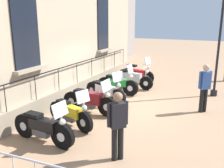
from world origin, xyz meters
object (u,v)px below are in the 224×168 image
at_px(motorcycle_black, 43,128).
at_px(motorcycle_yellow, 70,113).
at_px(motorcycle_white, 105,91).
at_px(pedestrian_walking, 118,122).
at_px(motorcycle_green, 118,84).
at_px(pedestrian_standing, 205,85).
at_px(motorcycle_maroon, 90,100).
at_px(lamppost, 222,14).
at_px(motorcycle_red, 137,74).
at_px(motorcycle_silver, 132,79).

bearing_deg(motorcycle_black, motorcycle_yellow, 87.58).
distance_m(motorcycle_white, pedestrian_walking, 4.26).
bearing_deg(pedestrian_walking, motorcycle_green, 113.64).
bearing_deg(motorcycle_black, pedestrian_walking, 1.92).
bearing_deg(pedestrian_standing, pedestrian_walking, -109.92).
distance_m(motorcycle_maroon, lamppost, 6.35).
distance_m(lamppost, pedestrian_standing, 3.33).
distance_m(motorcycle_white, lamppost, 5.64).
bearing_deg(motorcycle_yellow, motorcycle_maroon, 90.46).
bearing_deg(motorcycle_yellow, pedestrian_standing, 40.02).
bearing_deg(motorcycle_maroon, pedestrian_standing, 26.54).
bearing_deg(motorcycle_black, motorcycle_red, 89.25).
xyz_separation_m(motorcycle_yellow, lamppost, (3.86, 5.31, 3.01)).
height_order(motorcycle_black, motorcycle_green, motorcycle_green).
relative_size(motorcycle_yellow, motorcycle_white, 0.93).
height_order(motorcycle_white, motorcycle_silver, motorcycle_white).
distance_m(motorcycle_black, motorcycle_yellow, 1.21).
xyz_separation_m(motorcycle_black, motorcycle_maroon, (0.04, 2.44, 0.04)).
bearing_deg(pedestrian_standing, motorcycle_maroon, -153.46).
xyz_separation_m(motorcycle_black, motorcycle_green, (0.01, 4.99, 0.01)).
distance_m(motorcycle_green, motorcycle_red, 2.35).
bearing_deg(pedestrian_walking, pedestrian_standing, 70.08).
bearing_deg(motorcycle_silver, motorcycle_red, 95.98).
xyz_separation_m(motorcycle_green, lamppost, (3.90, 1.53, 3.00)).
bearing_deg(motorcycle_yellow, pedestrian_walking, -28.34).
distance_m(motorcycle_maroon, pedestrian_standing, 4.10).
distance_m(motorcycle_green, lamppost, 5.15).
bearing_deg(motorcycle_maroon, lamppost, 46.49).
bearing_deg(motorcycle_yellow, motorcycle_black, -92.42).
relative_size(motorcycle_green, motorcycle_red, 1.02).
bearing_deg(motorcycle_white, motorcycle_green, 90.40).
distance_m(motorcycle_black, pedestrian_walking, 2.23).
bearing_deg(pedestrian_walking, motorcycle_white, 120.40).
distance_m(motorcycle_yellow, motorcycle_white, 2.51).
relative_size(motorcycle_silver, pedestrian_standing, 1.25).
xyz_separation_m(motorcycle_yellow, pedestrian_walking, (2.11, -1.14, 0.54)).
xyz_separation_m(lamppost, pedestrian_standing, (-0.24, -2.26, -2.44)).
bearing_deg(motorcycle_green, motorcycle_white, -89.60).
distance_m(motorcycle_white, pedestrian_standing, 3.74).
xyz_separation_m(motorcycle_red, lamppost, (3.82, -0.82, 2.99)).
height_order(motorcycle_red, pedestrian_walking, pedestrian_walking).
bearing_deg(motorcycle_green, motorcycle_red, 87.90).
relative_size(motorcycle_yellow, motorcycle_silver, 0.89).
relative_size(motorcycle_white, motorcycle_red, 1.10).
bearing_deg(motorcycle_red, pedestrian_standing, -40.69).
height_order(motorcycle_green, lamppost, lamppost).
bearing_deg(motorcycle_white, motorcycle_silver, 85.49).
relative_size(motorcycle_red, pedestrian_standing, 1.10).
xyz_separation_m(motorcycle_silver, motorcycle_red, (-0.12, 1.13, 0.01)).
relative_size(motorcycle_silver, pedestrian_walking, 1.29).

